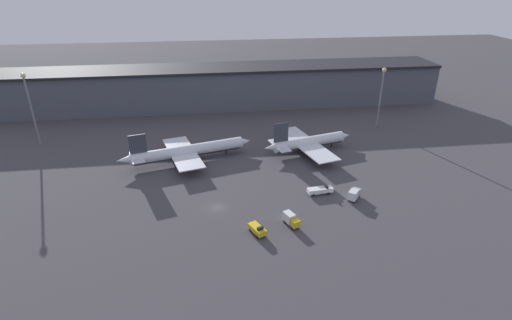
{
  "coord_description": "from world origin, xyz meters",
  "views": [
    {
      "loc": [
        -1.88,
        -99.64,
        63.3
      ],
      "look_at": [
        13.77,
        17.98,
        6.0
      ],
      "focal_mm": 28.0,
      "sensor_mm": 36.0,
      "label": 1
    }
  ],
  "objects": [
    {
      "name": "service_vehicle_2",
      "position": [
        31.95,
        3.78,
        1.34
      ],
      "size": [
        8.13,
        3.27,
        2.82
      ],
      "rotation": [
        0.0,
        0.0,
        0.09
      ],
      "color": "white",
      "rests_on": "ground"
    },
    {
      "name": "terminal_building",
      "position": [
        0.0,
        95.66,
        9.94
      ],
      "size": [
        229.84,
        24.32,
        19.79
      ],
      "color": "#4C515B",
      "rests_on": "ground"
    },
    {
      "name": "airplane_1",
      "position": [
        36.04,
        35.42,
        3.62
      ],
      "size": [
        36.44,
        35.68,
        13.0
      ],
      "rotation": [
        0.0,
        0.0,
        0.26
      ],
      "color": "silver",
      "rests_on": "ground"
    },
    {
      "name": "airplane_0",
      "position": [
        -9.3,
        33.15,
        3.67
      ],
      "size": [
        48.26,
        30.59,
        12.66
      ],
      "rotation": [
        0.0,
        0.0,
        0.26
      ],
      "color": "silver",
      "rests_on": "ground"
    },
    {
      "name": "lamp_post_1",
      "position": [
        72.46,
        56.51,
        16.51
      ],
      "size": [
        1.8,
        1.8,
        26.12
      ],
      "color": "slate",
      "rests_on": "ground"
    },
    {
      "name": "ground",
      "position": [
        0.0,
        0.0,
        0.0
      ],
      "size": [
        600.0,
        600.0,
        0.0
      ],
      "primitive_type": "plane",
      "color": "#423F44"
    },
    {
      "name": "service_vehicle_3",
      "position": [
        19.39,
        -11.35,
        1.85
      ],
      "size": [
        4.18,
        5.9,
        3.34
      ],
      "rotation": [
        0.0,
        0.0,
        -1.16
      ],
      "color": "gold",
      "rests_on": "ground"
    },
    {
      "name": "lamp_post_0",
      "position": [
        -67.93,
        56.51,
        17.74
      ],
      "size": [
        1.8,
        1.8,
        28.36
      ],
      "color": "slate",
      "rests_on": "ground"
    },
    {
      "name": "service_vehicle_1",
      "position": [
        41.11,
        -0.79,
        1.84
      ],
      "size": [
        5.28,
        5.7,
        3.33
      ],
      "rotation": [
        0.0,
        0.0,
        0.88
      ],
      "color": "#9EA3A8",
      "rests_on": "ground"
    },
    {
      "name": "service_vehicle_0",
      "position": [
        9.86,
        -14.13,
        1.38
      ],
      "size": [
        4.63,
        6.14,
        2.92
      ],
      "rotation": [
        0.0,
        0.0,
        -1.13
      ],
      "color": "gold",
      "rests_on": "ground"
    }
  ]
}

